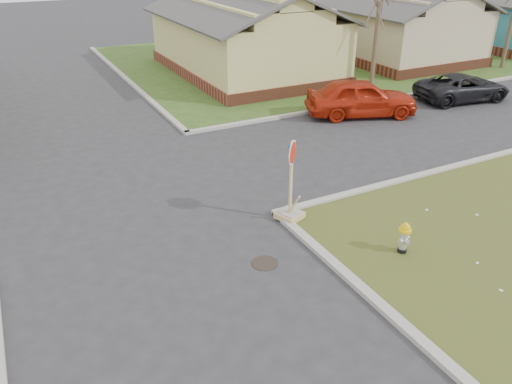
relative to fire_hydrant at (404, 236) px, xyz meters
name	(u,v)px	position (x,y,z in m)	size (l,w,h in m)	color
ground	(170,278)	(-5.38, 1.67, -0.50)	(120.00, 120.00, 0.00)	#29292C
verge_far_right	(390,48)	(16.62, 19.67, -0.48)	(37.00, 19.00, 0.05)	#2A4819
curbs	(117,190)	(-5.38, 6.67, -0.50)	(80.00, 40.00, 0.12)	#9D998E
manhole	(265,263)	(-3.18, 1.17, -0.49)	(0.64, 0.64, 0.01)	black
side_house_yellow	(244,33)	(4.62, 18.17, 1.69)	(7.60, 11.60, 4.70)	brown
side_house_tan	(385,21)	(14.62, 18.17, 1.69)	(7.60, 11.60, 4.70)	brown
side_house_teal	(495,11)	(24.62, 18.17, 1.69)	(7.60, 11.60, 4.70)	brown
tree_mid_right	(375,47)	(8.62, 11.87, 1.65)	(0.22, 0.22, 4.20)	#483A29
tree_far_right	(511,25)	(18.62, 12.17, 1.93)	(0.22, 0.22, 4.76)	#483A29
fire_hydrant	(404,236)	(0.00, 0.00, 0.00)	(0.31, 0.31, 0.82)	black
stop_sign	(290,202)	(-1.59, 2.69, 0.04)	(0.65, 0.63, 2.29)	tan
red_sedan	(361,98)	(5.70, 8.99, 0.30)	(1.88, 4.68, 1.59)	#A41F0B
dark_pickup	(463,87)	(11.39, 8.63, 0.12)	(2.07, 4.49, 1.25)	black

